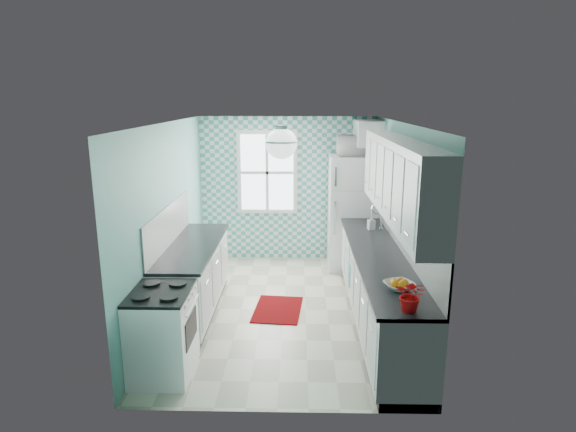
{
  "coord_description": "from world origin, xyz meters",
  "views": [
    {
      "loc": [
        0.18,
        -6.04,
        2.8
      ],
      "look_at": [
        0.05,
        0.25,
        1.25
      ],
      "focal_mm": 30.0,
      "sensor_mm": 36.0,
      "label": 1
    }
  ],
  "objects_px": {
    "potted_plant": "(412,295)",
    "microwave": "(356,145)",
    "stove": "(163,331)",
    "ceiling_light": "(281,143)",
    "fruit_bowl": "(399,286)",
    "sink": "(369,231)",
    "fridge": "(353,212)"
  },
  "relations": [
    {
      "from": "stove",
      "to": "sink",
      "type": "distance_m",
      "value": 3.3
    },
    {
      "from": "sink",
      "to": "stove",
      "type": "bearing_deg",
      "value": -137.71
    },
    {
      "from": "fruit_bowl",
      "to": "microwave",
      "type": "bearing_deg",
      "value": 91.56
    },
    {
      "from": "ceiling_light",
      "to": "stove",
      "type": "bearing_deg",
      "value": -147.39
    },
    {
      "from": "fruit_bowl",
      "to": "potted_plant",
      "type": "distance_m",
      "value": 0.53
    },
    {
      "from": "stove",
      "to": "microwave",
      "type": "distance_m",
      "value": 4.36
    },
    {
      "from": "ceiling_light",
      "to": "sink",
      "type": "height_order",
      "value": "ceiling_light"
    },
    {
      "from": "stove",
      "to": "microwave",
      "type": "relative_size",
      "value": 1.53
    },
    {
      "from": "ceiling_light",
      "to": "fridge",
      "type": "xyz_separation_m",
      "value": [
        1.11,
        2.57,
        -1.38
      ]
    },
    {
      "from": "ceiling_light",
      "to": "sink",
      "type": "bearing_deg",
      "value": 50.18
    },
    {
      "from": "fridge",
      "to": "stove",
      "type": "bearing_deg",
      "value": -124.0
    },
    {
      "from": "sink",
      "to": "fruit_bowl",
      "type": "distance_m",
      "value": 2.17
    },
    {
      "from": "fridge",
      "to": "fruit_bowl",
      "type": "distance_m",
      "value": 3.3
    },
    {
      "from": "stove",
      "to": "potted_plant",
      "type": "xyz_separation_m",
      "value": [
        2.4,
        -0.47,
        0.62
      ]
    },
    {
      "from": "potted_plant",
      "to": "microwave",
      "type": "relative_size",
      "value": 0.53
    },
    {
      "from": "fridge",
      "to": "potted_plant",
      "type": "distance_m",
      "value": 3.82
    },
    {
      "from": "stove",
      "to": "fridge",
      "type": "bearing_deg",
      "value": 58.27
    },
    {
      "from": "ceiling_light",
      "to": "microwave",
      "type": "height_order",
      "value": "ceiling_light"
    },
    {
      "from": "microwave",
      "to": "fridge",
      "type": "bearing_deg",
      "value": 50.32
    },
    {
      "from": "fridge",
      "to": "microwave",
      "type": "distance_m",
      "value": 1.11
    },
    {
      "from": "sink",
      "to": "potted_plant",
      "type": "xyz_separation_m",
      "value": [
        -0.0,
        -2.68,
        0.16
      ]
    },
    {
      "from": "fruit_bowl",
      "to": "stove",
      "type": "bearing_deg",
      "value": -179.0
    },
    {
      "from": "stove",
      "to": "fruit_bowl",
      "type": "distance_m",
      "value": 2.45
    },
    {
      "from": "sink",
      "to": "fruit_bowl",
      "type": "height_order",
      "value": "sink"
    },
    {
      "from": "potted_plant",
      "to": "microwave",
      "type": "xyz_separation_m",
      "value": [
        -0.09,
        3.81,
        0.96
      ]
    },
    {
      "from": "sink",
      "to": "fridge",
      "type": "bearing_deg",
      "value": 94.44
    },
    {
      "from": "ceiling_light",
      "to": "stove",
      "type": "xyz_separation_m",
      "value": [
        -1.2,
        -0.77,
        -1.85
      ]
    },
    {
      "from": "sink",
      "to": "potted_plant",
      "type": "distance_m",
      "value": 2.69
    },
    {
      "from": "fridge",
      "to": "sink",
      "type": "xyz_separation_m",
      "value": [
        0.09,
        -1.13,
        -0.02
      ]
    },
    {
      "from": "potted_plant",
      "to": "microwave",
      "type": "distance_m",
      "value": 3.93
    },
    {
      "from": "ceiling_light",
      "to": "sink",
      "type": "relative_size",
      "value": 0.66
    },
    {
      "from": "sink",
      "to": "potted_plant",
      "type": "height_order",
      "value": "sink"
    }
  ]
}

